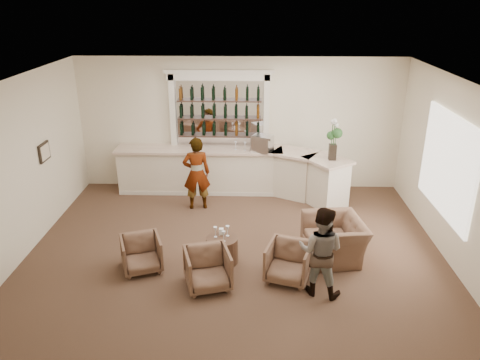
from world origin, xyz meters
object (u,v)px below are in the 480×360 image
object	(u,v)px
armchair_center	(208,269)
armchair_right	(288,262)
guest	(321,251)
sommelier	(197,173)
espresso_machine	(262,143)
flower_vase	(334,137)
cocktail_table	(222,250)
armchair_far	(334,239)
bar_counter	(233,172)
armchair_left	(141,254)

from	to	relation	value
armchair_center	armchair_right	size ratio (longest dim) A/B	1.01
guest	armchair_right	bearing A→B (deg)	-18.04
sommelier	espresso_machine	bearing A→B (deg)	-162.62
flower_vase	armchair_right	bearing A→B (deg)	-110.56
cocktail_table	flower_vase	size ratio (longest dim) A/B	0.62
guest	armchair_right	world-z (taller)	guest
armchair_far	cocktail_table	bearing A→B (deg)	-92.22
cocktail_table	armchair_right	world-z (taller)	armchair_right
armchair_right	armchair_center	bearing A→B (deg)	-151.99
bar_counter	cocktail_table	world-z (taller)	bar_counter
armchair_far	flower_vase	distance (m)	2.71
armchair_right	espresso_machine	size ratio (longest dim) A/B	1.65
bar_counter	armchair_left	size ratio (longest dim) A/B	8.14
armchair_center	guest	bearing A→B (deg)	-19.37
armchair_far	sommelier	bearing A→B (deg)	-135.55
sommelier	armchair_far	xyz separation A→B (m)	(2.83, -2.12, -0.48)
bar_counter	armchair_left	bearing A→B (deg)	-113.04
armchair_left	armchair_far	bearing A→B (deg)	-11.51
armchair_far	armchair_right	bearing A→B (deg)	-58.38
armchair_left	armchair_center	distance (m)	1.34
bar_counter	sommelier	distance (m)	1.22
sommelier	armchair_far	distance (m)	3.57
armchair_left	espresso_machine	xyz separation A→B (m)	(2.22, 3.45, 1.02)
espresso_machine	armchair_right	bearing A→B (deg)	-59.21
cocktail_table	armchair_right	size ratio (longest dim) A/B	0.80
bar_counter	armchair_right	size ratio (longest dim) A/B	7.64
flower_vase	espresso_machine	bearing A→B (deg)	160.97
sommelier	armchair_left	size ratio (longest dim) A/B	2.44
cocktail_table	armchair_center	distance (m)	0.82
guest	armchair_right	distance (m)	0.75
armchair_right	cocktail_table	bearing A→B (deg)	173.24
bar_counter	guest	world-z (taller)	guest
armchair_right	flower_vase	distance (m)	3.61
cocktail_table	sommelier	distance (m)	2.55
cocktail_table	guest	bearing A→B (deg)	-28.49
sommelier	armchair_right	size ratio (longest dim) A/B	2.29
armchair_far	espresso_machine	distance (m)	3.34
cocktail_table	espresso_machine	distance (m)	3.43
armchair_left	flower_vase	bearing A→B (deg)	17.18
bar_counter	armchair_center	xyz separation A→B (m)	(-0.26, -4.03, -0.23)
armchair_left	espresso_machine	size ratio (longest dim) A/B	1.55
cocktail_table	guest	world-z (taller)	guest
cocktail_table	sommelier	world-z (taller)	sommelier
bar_counter	armchair_far	xyz separation A→B (m)	(2.04, -3.00, -0.19)
sommelier	armchair_left	xyz separation A→B (m)	(-0.71, -2.66, -0.54)
cocktail_table	armchair_right	bearing A→B (deg)	-24.18
guest	flower_vase	distance (m)	3.69
guest	armchair_left	size ratio (longest dim) A/B	2.22
sommelier	flower_vase	world-z (taller)	flower_vase
sommelier	armchair_right	xyz separation A→B (m)	(1.92, -2.90, -0.52)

